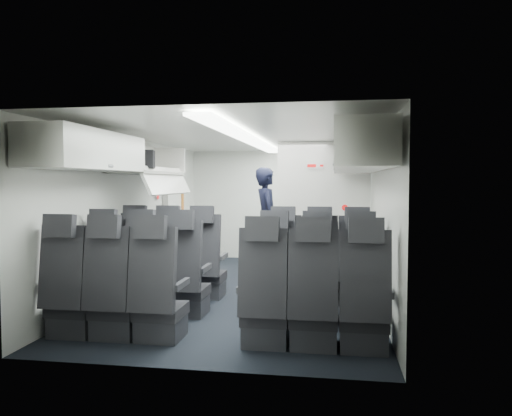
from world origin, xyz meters
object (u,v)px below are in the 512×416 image
(galley_unit, at_px, (324,213))
(flight_attendant, at_px, (267,220))
(boarding_door, at_px, (174,215))
(seat_row_front, at_px, (245,269))
(seat_row_rear, at_px, (211,302))
(carry_on_bag, at_px, (139,159))
(seat_row_mid, at_px, (230,283))

(galley_unit, distance_m, flight_attendant, 1.50)
(galley_unit, relative_size, boarding_door, 1.02)
(seat_row_front, distance_m, seat_row_rear, 1.80)
(seat_row_front, xyz_separation_m, flight_attendant, (0.00, 2.09, 0.49))
(carry_on_bag, bearing_deg, flight_attendant, 44.02)
(galley_unit, relative_size, flight_attendant, 1.07)
(seat_row_front, height_order, galley_unit, galley_unit)
(galley_unit, distance_m, boarding_door, 2.84)
(seat_row_mid, relative_size, galley_unit, 1.75)
(seat_row_front, relative_size, galley_unit, 1.75)
(galley_unit, relative_size, carry_on_bag, 4.82)
(flight_attendant, xyz_separation_m, carry_on_bag, (-1.37, -2.24, 0.94))
(galley_unit, distance_m, carry_on_bag, 4.21)
(boarding_door, bearing_deg, seat_row_rear, -67.13)
(seat_row_mid, relative_size, boarding_door, 1.79)
(seat_row_rear, relative_size, carry_on_bag, 8.45)
(boarding_door, height_order, carry_on_bag, carry_on_bag)
(seat_row_mid, height_order, carry_on_bag, carry_on_bag)
(galley_unit, height_order, flight_attendant, galley_unit)
(galley_unit, height_order, boarding_door, galley_unit)
(seat_row_mid, xyz_separation_m, boarding_door, (-1.64, 2.99, 0.55))
(galley_unit, bearing_deg, seat_row_mid, -102.88)
(seat_row_mid, height_order, seat_row_rear, same)
(galley_unit, bearing_deg, seat_row_rear, -100.65)
(seat_row_rear, height_order, boarding_door, boarding_door)
(seat_row_mid, distance_m, boarding_door, 3.45)
(seat_row_rear, bearing_deg, boarding_door, 112.87)
(boarding_door, bearing_deg, galley_unit, 24.28)
(carry_on_bag, bearing_deg, seat_row_rear, -64.81)
(seat_row_front, relative_size, carry_on_bag, 8.45)
(galley_unit, bearing_deg, boarding_door, -155.72)
(seat_row_front, bearing_deg, seat_row_mid, -90.00)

